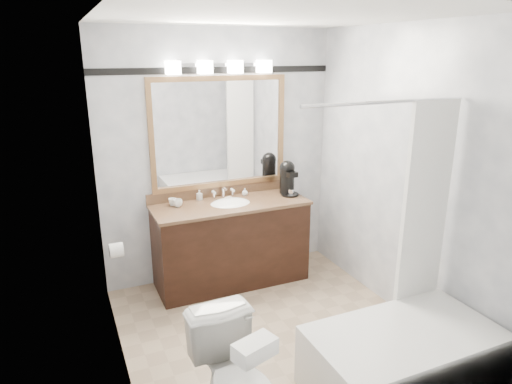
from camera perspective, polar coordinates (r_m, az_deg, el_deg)
room at (r=3.46m, az=2.62°, el=0.03°), size 2.42×2.62×2.52m
vanity at (r=4.61m, az=-3.16°, el=-6.19°), size 1.53×0.58×0.97m
mirror at (r=4.55m, az=-4.57°, el=7.38°), size 1.40×0.04×1.10m
vanity_light_bar at (r=4.44m, az=-4.52°, el=15.36°), size 1.02×0.14×0.12m
accent_stripe at (r=4.50m, az=-4.80°, el=14.95°), size 2.40×0.01×0.06m
bathtub at (r=3.51m, az=17.97°, el=-18.30°), size 1.30×0.75×1.96m
tp_roll at (r=3.96m, az=-17.07°, el=-6.97°), size 0.11×0.12×0.12m
tissue_box at (r=2.48m, az=-0.13°, el=-19.04°), size 0.26×0.19×0.09m
coffee_maker at (r=4.70m, az=3.96°, el=1.87°), size 0.18×0.23×0.35m
cup_left at (r=4.41m, az=-9.76°, el=-1.38°), size 0.10×0.10×0.07m
cup_right at (r=4.45m, az=-10.40°, el=-1.24°), size 0.09×0.09×0.07m
soap_bottle_a at (r=4.58m, az=-7.10°, el=-0.38°), size 0.06×0.06×0.10m
soap_bottle_b at (r=4.69m, az=-1.41°, el=0.02°), size 0.07×0.07×0.08m
soap_bar at (r=4.58m, az=-3.49°, el=-0.79°), size 0.08×0.06×0.02m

